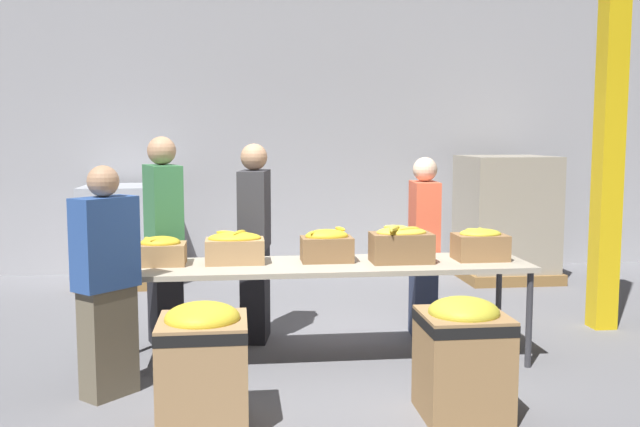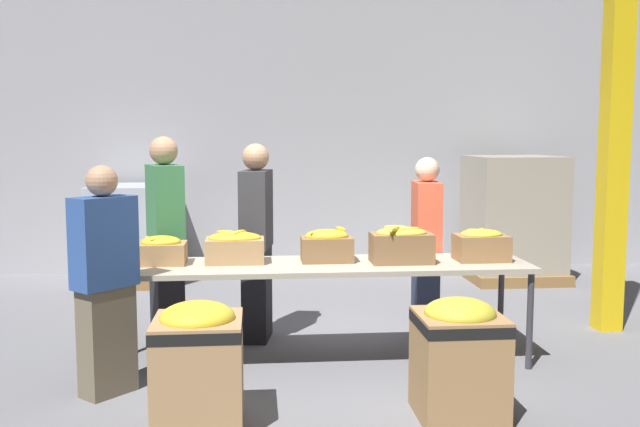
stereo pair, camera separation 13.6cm
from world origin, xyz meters
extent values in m
plane|color=slate|center=(0.00, 0.00, 0.00)|extent=(30.00, 30.00, 0.00)
cube|color=#A8A8AD|center=(0.00, 3.95, 2.00)|extent=(16.00, 0.08, 4.00)
cube|color=#B2A893|center=(0.00, 0.00, 0.77)|extent=(3.25, 0.77, 0.04)
cylinder|color=#38383D|center=(-1.57, -0.32, 0.38)|extent=(0.05, 0.05, 0.75)
cylinder|color=#38383D|center=(1.57, -0.32, 0.38)|extent=(0.05, 0.05, 0.75)
cylinder|color=#38383D|center=(-1.57, 0.32, 0.38)|extent=(0.05, 0.05, 0.75)
cylinder|color=#38383D|center=(1.57, 0.32, 0.38)|extent=(0.05, 0.05, 0.75)
cube|color=#A37A4C|center=(-1.26, 0.10, 0.88)|extent=(0.38, 0.30, 0.16)
ellipsoid|color=gold|center=(-1.26, 0.10, 0.97)|extent=(0.31, 0.24, 0.10)
ellipsoid|color=gold|center=(-1.36, 0.11, 0.99)|extent=(0.11, 0.20, 0.05)
ellipsoid|color=gold|center=(-1.26, 0.05, 1.00)|extent=(0.16, 0.14, 0.04)
cube|color=tan|center=(-0.69, 0.09, 0.89)|extent=(0.46, 0.29, 0.19)
ellipsoid|color=gold|center=(-0.69, 0.09, 0.99)|extent=(0.42, 0.27, 0.09)
ellipsoid|color=gold|center=(-0.75, 0.16, 1.03)|extent=(0.19, 0.13, 0.04)
ellipsoid|color=gold|center=(-0.65, 0.09, 1.04)|extent=(0.13, 0.19, 0.05)
ellipsoid|color=gold|center=(-0.60, 0.15, 1.02)|extent=(0.09, 0.20, 0.04)
cube|color=olive|center=(0.04, 0.08, 0.89)|extent=(0.41, 0.27, 0.20)
ellipsoid|color=gold|center=(0.04, 0.08, 1.00)|extent=(0.35, 0.22, 0.11)
ellipsoid|color=gold|center=(-0.04, 0.09, 1.03)|extent=(0.15, 0.20, 0.04)
ellipsoid|color=gold|center=(0.02, 0.09, 1.03)|extent=(0.17, 0.16, 0.06)
ellipsoid|color=gold|center=(0.16, 0.16, 1.04)|extent=(0.10, 0.15, 0.04)
cube|color=olive|center=(0.62, -0.02, 0.91)|extent=(0.48, 0.29, 0.23)
ellipsoid|color=yellow|center=(0.62, -0.02, 1.03)|extent=(0.40, 0.26, 0.08)
ellipsoid|color=yellow|center=(0.52, -0.11, 1.07)|extent=(0.08, 0.20, 0.04)
ellipsoid|color=yellow|center=(0.59, 0.05, 1.06)|extent=(0.20, 0.11, 0.05)
ellipsoid|color=yellow|center=(0.67, -0.08, 1.07)|extent=(0.18, 0.10, 0.04)
ellipsoid|color=yellow|center=(0.55, -0.11, 1.08)|extent=(0.14, 0.19, 0.05)
cube|color=olive|center=(1.28, 0.01, 0.90)|extent=(0.41, 0.30, 0.21)
ellipsoid|color=gold|center=(1.28, 0.01, 1.01)|extent=(0.34, 0.26, 0.08)
ellipsoid|color=gold|center=(1.23, 0.01, 1.03)|extent=(0.14, 0.15, 0.04)
ellipsoid|color=gold|center=(1.28, 0.06, 1.03)|extent=(0.15, 0.20, 0.05)
ellipsoid|color=gold|center=(1.33, -0.02, 1.02)|extent=(0.07, 0.16, 0.04)
ellipsoid|color=gold|center=(1.24, 0.06, 1.02)|extent=(0.08, 0.16, 0.05)
cube|color=black|center=(-0.52, 0.68, 0.41)|extent=(0.28, 0.42, 0.82)
cube|color=#333338|center=(-0.52, 0.68, 1.16)|extent=(0.31, 0.49, 0.68)
sphere|color=tan|center=(-0.52, 0.68, 1.61)|extent=(0.23, 0.23, 0.23)
cube|color=black|center=(-1.29, 0.59, 0.42)|extent=(0.34, 0.45, 0.85)
cube|color=#387A47|center=(-1.29, 0.59, 1.20)|extent=(0.38, 0.53, 0.70)
sphere|color=tan|center=(-1.29, 0.59, 1.67)|extent=(0.24, 0.24, 0.24)
cube|color=#2D3856|center=(0.98, 0.62, 0.38)|extent=(0.23, 0.38, 0.76)
cube|color=#EA5B3D|center=(0.98, 0.62, 1.08)|extent=(0.25, 0.45, 0.63)
sphere|color=beige|center=(0.98, 0.62, 1.50)|extent=(0.22, 0.22, 0.22)
cube|color=#6B604C|center=(-1.56, -0.57, 0.38)|extent=(0.39, 0.40, 0.76)
cube|color=#2D5199|center=(-1.56, -0.57, 1.07)|extent=(0.45, 0.46, 0.63)
sphere|color=tan|center=(-1.56, -0.57, 1.49)|extent=(0.21, 0.21, 0.21)
cube|color=tan|center=(-0.89, -1.19, 0.34)|extent=(0.54, 0.54, 0.68)
cube|color=black|center=(-0.89, -1.19, 0.63)|extent=(0.54, 0.54, 0.07)
ellipsoid|color=yellow|center=(-0.89, -1.19, 0.69)|extent=(0.46, 0.46, 0.19)
cube|color=#A37A4C|center=(0.75, -1.19, 0.34)|extent=(0.53, 0.53, 0.67)
cube|color=black|center=(0.75, -1.19, 0.62)|extent=(0.54, 0.54, 0.07)
ellipsoid|color=gold|center=(0.75, -1.19, 0.68)|extent=(0.45, 0.45, 0.19)
cube|color=yellow|center=(2.72, 0.70, 2.00)|extent=(0.21, 0.21, 4.00)
cube|color=olive|center=(2.67, 3.04, 0.07)|extent=(1.14, 1.14, 0.13)
cube|color=#A39984|center=(2.67, 3.04, 0.83)|extent=(1.05, 1.05, 1.41)
cube|color=olive|center=(-2.01, 3.29, 0.07)|extent=(1.06, 1.06, 0.13)
cube|color=#B2B7C1|center=(-2.01, 3.29, 0.66)|extent=(0.97, 0.97, 1.06)
camera|label=1|loc=(-0.67, -5.48, 1.80)|focal=40.00mm
camera|label=2|loc=(-0.53, -5.49, 1.80)|focal=40.00mm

